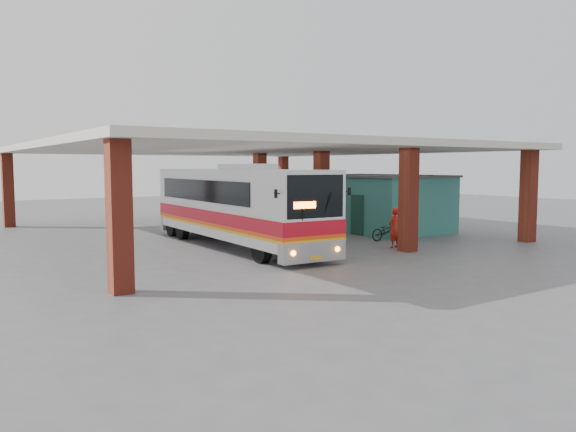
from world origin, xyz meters
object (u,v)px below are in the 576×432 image
(motorcycle, at_px, (387,231))
(pedestrian, at_px, (394,228))
(red_chair, at_px, (293,221))
(coach_bus, at_px, (236,206))

(motorcycle, xyz_separation_m, pedestrian, (-1.41, -1.91, 0.41))
(red_chair, bearing_deg, pedestrian, -76.70)
(motorcycle, distance_m, red_chair, 7.89)
(coach_bus, height_order, red_chair, coach_bus)
(motorcycle, relative_size, red_chair, 2.44)
(motorcycle, height_order, red_chair, motorcycle)
(coach_bus, height_order, pedestrian, coach_bus)
(pedestrian, height_order, red_chair, pedestrian)
(pedestrian, xyz_separation_m, red_chair, (1.32, 9.80, -0.54))
(coach_bus, distance_m, pedestrian, 7.06)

